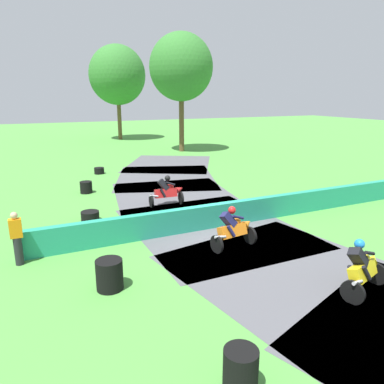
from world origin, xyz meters
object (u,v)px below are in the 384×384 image
Objects in this scene: motorcycle_lead_red at (167,191)px; tire_stack_mid_a at (86,187)px; motorcycle_chase_orange at (234,228)px; tire_stack_mid_b at (90,216)px; track_marshal at (17,239)px; motorcycle_trailing_yellow at (363,268)px; tire_stack_extra_a at (240,371)px; tire_stack_near at (99,171)px; tire_stack_far at (109,275)px.

motorcycle_lead_red is 2.79× the size of tire_stack_mid_a.
tire_stack_mid_b is (-3.89, 4.54, -0.43)m from motorcycle_chase_orange.
track_marshal is at bearing 167.01° from motorcycle_chase_orange.
motorcycle_lead_red is at bearing 101.39° from motorcycle_trailing_yellow.
tire_stack_extra_a is (-4.60, -1.54, -0.23)m from motorcycle_trailing_yellow.
tire_stack_near is 0.87× the size of tire_stack_mid_b.
tire_stack_extra_a is at bearing -88.99° from tire_stack_mid_a.
motorcycle_lead_red is 2.12× the size of tire_stack_far.
motorcycle_trailing_yellow is at bearing -33.57° from track_marshal.
tire_stack_far is at bearing -49.93° from track_marshal.
track_marshal reaches higher than motorcycle_lead_red.
motorcycle_trailing_yellow reaches higher than tire_stack_far.
tire_stack_extra_a is at bearing -73.75° from tire_stack_far.
motorcycle_chase_orange is at bearing 13.51° from tire_stack_far.
track_marshal reaches higher than tire_stack_mid_a.
motorcycle_lead_red is at bearing 57.63° from tire_stack_far.
tire_stack_mid_b is (-3.58, -0.76, -0.45)m from motorcycle_lead_red.
motorcycle_chase_orange reaches higher than tire_stack_far.
tire_stack_near is 9.26m from tire_stack_mid_b.
tire_stack_mid_b is 0.89× the size of tire_stack_extra_a.
motorcycle_trailing_yellow is (1.53, -3.81, 0.00)m from motorcycle_chase_orange.
track_marshal is (-4.65, -12.07, 0.62)m from tire_stack_near.
tire_stack_extra_a is at bearing -119.90° from motorcycle_chase_orange.
motorcycle_trailing_yellow is 6.48m from tire_stack_far.
tire_stack_mid_a is at bearing 91.01° from tire_stack_extra_a.
tire_stack_mid_a is at bearing 67.53° from track_marshal.
motorcycle_trailing_yellow reaches higher than tire_stack_near.
tire_stack_far is at bearing -99.79° from tire_stack_near.
motorcycle_trailing_yellow is at bearing 18.46° from tire_stack_extra_a.
tire_stack_far is (-4.02, -6.34, -0.25)m from motorcycle_lead_red.
tire_stack_extra_a is (0.25, -14.39, 0.10)m from tire_stack_mid_a.
track_marshal reaches higher than tire_stack_near.
motorcycle_trailing_yellow reaches higher than tire_stack_mid_b.
track_marshal is at bearing 130.07° from tire_stack_far.
motorcycle_trailing_yellow is 2.75× the size of tire_stack_mid_a.
track_marshal is at bearing -112.47° from tire_stack_mid_a.
motorcycle_trailing_yellow is 9.58m from track_marshal.
tire_stack_mid_b is (-0.56, -4.51, -0.10)m from tire_stack_mid_a.
motorcycle_lead_red is 1.02× the size of motorcycle_trailing_yellow.
tire_stack_near is 18.95m from tire_stack_extra_a.
tire_stack_near is at bearing 86.17° from tire_stack_extra_a.
track_marshal is (-7.98, 5.30, 0.18)m from motorcycle_trailing_yellow.
motorcycle_lead_red is 5.31m from motorcycle_chase_orange.
tire_stack_mid_b is (-5.42, 8.35, -0.43)m from motorcycle_trailing_yellow.
tire_stack_extra_a is (-3.07, -5.34, -0.23)m from motorcycle_chase_orange.
motorcycle_chase_orange is 2.09× the size of tire_stack_far.
tire_stack_extra_a is at bearing -161.54° from motorcycle_trailing_yellow.
motorcycle_chase_orange is at bearing -49.44° from tire_stack_mid_b.
tire_stack_mid_a is 0.86× the size of tire_stack_mid_b.
track_marshal is at bearing -148.19° from motorcycle_lead_red.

